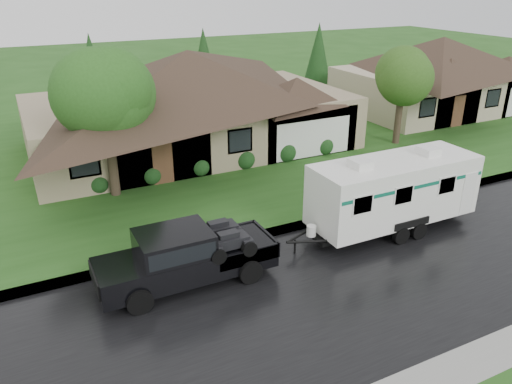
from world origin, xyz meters
TOP-DOWN VIEW (x-y plane):
  - ground at (0.00, 0.00)m, footprint 140.00×140.00m
  - road at (0.00, -2.00)m, footprint 140.00×8.00m
  - curb at (0.00, 2.25)m, footprint 140.00×0.50m
  - lawn at (0.00, 15.00)m, footprint 140.00×26.00m
  - house_main at (2.29, 13.84)m, footprint 19.44×10.80m
  - house_neighbor at (22.27, 14.34)m, footprint 15.12×9.72m
  - tree_left_green at (-3.67, 8.70)m, footprint 4.12×4.12m
  - tree_right_green at (13.36, 8.98)m, footprint 3.55×3.55m
  - shrub_row at (2.00, 9.30)m, footprint 13.60×1.00m
  - pickup_truck at (-3.12, 0.50)m, footprint 5.93×2.25m
  - travel_trailer at (5.69, 0.50)m, footprint 7.31×2.57m

SIDE VIEW (x-z plane):
  - ground at x=0.00m, z-range 0.00..0.00m
  - road at x=0.00m, z-range 0.00..0.01m
  - curb at x=0.00m, z-range 0.00..0.15m
  - lawn at x=0.00m, z-range 0.00..0.15m
  - shrub_row at x=2.00m, z-range 0.15..1.15m
  - pickup_truck at x=-3.12m, z-range 0.07..2.05m
  - travel_trailer at x=5.69m, z-range 0.10..3.38m
  - house_neighbor at x=22.27m, z-range 0.10..6.55m
  - house_main at x=2.29m, z-range 0.14..7.04m
  - tree_right_green at x=13.36m, z-range 1.29..7.17m
  - tree_left_green at x=-3.67m, z-range 1.47..8.28m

